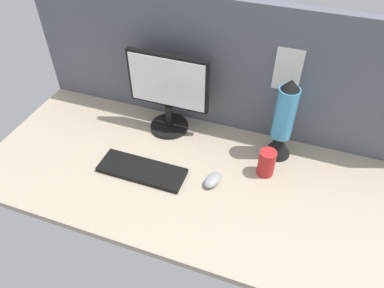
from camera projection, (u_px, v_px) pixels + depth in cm
name	position (u px, v px, depth cm)	size (l,w,h in cm)	color
ground_plane	(193.00, 176.00, 154.14)	(180.00, 80.00, 3.00)	tan
cubicle_wall_back	(222.00, 67.00, 158.61)	(180.00, 5.50, 60.54)	#565B66
monitor	(168.00, 91.00, 161.50)	(37.27, 18.00, 38.50)	black
keyboard	(142.00, 170.00, 153.08)	(37.00, 13.00, 2.00)	black
mouse	(213.00, 180.00, 148.13)	(5.60, 9.60, 3.40)	#99999E
mug_red_plastic	(266.00, 163.00, 149.34)	(7.04, 7.04, 11.95)	red
lava_lamp	(282.00, 125.00, 151.35)	(11.68, 11.68, 38.24)	black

